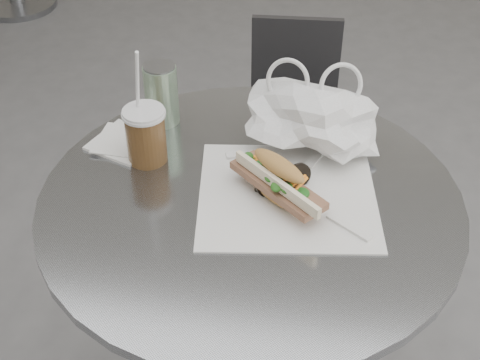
% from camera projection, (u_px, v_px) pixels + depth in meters
% --- Properties ---
extents(cafe_table, '(0.76, 0.76, 0.74)m').
position_uv_depth(cafe_table, '(249.00, 299.00, 1.36)').
color(cafe_table, slate).
rests_on(cafe_table, ground).
extents(chair_far, '(0.34, 0.36, 0.65)m').
position_uv_depth(chair_far, '(291.00, 142.00, 2.09)').
color(chair_far, '#2F2F32').
rests_on(chair_far, ground).
extents(sandwich_paper, '(0.36, 0.34, 0.00)m').
position_uv_depth(sandwich_paper, '(287.00, 195.00, 1.19)').
color(sandwich_paper, white).
rests_on(sandwich_paper, cafe_table).
extents(banh_mi, '(0.24, 0.23, 0.08)m').
position_uv_depth(banh_mi, '(278.00, 181.00, 1.16)').
color(banh_mi, '#AD8F41').
rests_on(banh_mi, sandwich_paper).
extents(iced_coffee, '(0.08, 0.08, 0.24)m').
position_uv_depth(iced_coffee, '(146.00, 134.00, 1.24)').
color(iced_coffee, brown).
rests_on(iced_coffee, cafe_table).
extents(sunglasses, '(0.10, 0.08, 0.05)m').
position_uv_depth(sunglasses, '(283.00, 181.00, 1.20)').
color(sunglasses, black).
rests_on(sunglasses, cafe_table).
extents(plastic_bag, '(0.26, 0.21, 0.12)m').
position_uv_depth(plastic_bag, '(311.00, 119.00, 1.28)').
color(plastic_bag, white).
rests_on(plastic_bag, cafe_table).
extents(napkin_stack, '(0.15, 0.15, 0.01)m').
position_uv_depth(napkin_stack, '(124.00, 142.00, 1.32)').
color(napkin_stack, white).
rests_on(napkin_stack, cafe_table).
extents(drink_can, '(0.07, 0.07, 0.13)m').
position_uv_depth(drink_can, '(161.00, 94.00, 1.34)').
color(drink_can, '#508950').
rests_on(drink_can, cafe_table).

